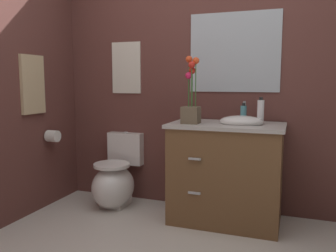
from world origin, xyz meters
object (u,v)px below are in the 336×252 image
at_px(vanity_cabinet, 226,172).
at_px(trash_bin, 175,196).
at_px(wall_poster, 126,68).
at_px(hanging_towel, 33,85).
at_px(flower_vase, 191,103).
at_px(wall_mirror, 234,52).
at_px(lotion_bottle, 261,112).
at_px(toilet, 115,181).
at_px(soap_bottle, 243,114).
at_px(toilet_paper_roll, 53,136).

distance_m(vanity_cabinet, trash_bin, 0.58).
xyz_separation_m(wall_poster, hanging_towel, (-0.61, -0.64, -0.16)).
relative_size(flower_vase, hanging_towel, 1.07).
relative_size(wall_mirror, hanging_towel, 1.54).
relative_size(lotion_bottle, trash_bin, 0.81).
xyz_separation_m(toilet, wall_mirror, (1.07, 0.27, 1.21)).
relative_size(toilet, soap_bottle, 4.14).
relative_size(wall_poster, toilet_paper_roll, 4.58).
height_order(vanity_cabinet, toilet_paper_roll, vanity_cabinet).
bearing_deg(soap_bottle, lotion_bottle, -22.64).
xyz_separation_m(flower_vase, lotion_bottle, (0.55, 0.16, -0.07)).
distance_m(soap_bottle, hanging_towel, 1.87).
xyz_separation_m(vanity_cabinet, wall_poster, (-1.07, 0.29, 0.89)).
distance_m(flower_vase, wall_poster, 0.93).
bearing_deg(hanging_towel, soap_bottle, 14.70).
xyz_separation_m(flower_vase, soap_bottle, (0.40, 0.22, -0.10)).
bearing_deg(flower_vase, hanging_towel, -169.90).
relative_size(vanity_cabinet, flower_vase, 1.84).
bearing_deg(toilet_paper_roll, soap_bottle, 9.63).
relative_size(toilet, hanging_towel, 1.33).
bearing_deg(wall_mirror, toilet, -165.92).
bearing_deg(soap_bottle, toilet_paper_roll, -170.37).
height_order(vanity_cabinet, lotion_bottle, lotion_bottle).
height_order(flower_vase, trash_bin, flower_vase).
relative_size(flower_vase, trash_bin, 2.05).
bearing_deg(toilet_paper_roll, lotion_bottle, 7.06).
height_order(flower_vase, wall_poster, wall_poster).
bearing_deg(flower_vase, wall_mirror, 54.27).
bearing_deg(wall_poster, flower_vase, -26.50).
bearing_deg(vanity_cabinet, wall_poster, 164.63).
xyz_separation_m(vanity_cabinet, lotion_bottle, (0.26, 0.06, 0.51)).
relative_size(soap_bottle, wall_poster, 0.33).
xyz_separation_m(vanity_cabinet, hanging_towel, (-1.68, -0.35, 0.73)).
height_order(wall_poster, wall_mirror, wall_mirror).
distance_m(vanity_cabinet, lotion_bottle, 0.58).
relative_size(toilet, toilet_paper_roll, 6.27).
distance_m(wall_mirror, hanging_towel, 1.81).
relative_size(toilet, lotion_bottle, 3.13).
bearing_deg(toilet, wall_poster, 90.00).
height_order(toilet, soap_bottle, soap_bottle).
bearing_deg(soap_bottle, vanity_cabinet, -132.73).
xyz_separation_m(wall_mirror, toilet_paper_roll, (-1.62, -0.46, -0.77)).
bearing_deg(trash_bin, wall_mirror, 21.82).
distance_m(toilet, hanging_towel, 1.17).
bearing_deg(toilet_paper_roll, flower_vase, 3.10).
height_order(flower_vase, toilet_paper_roll, flower_vase).
relative_size(vanity_cabinet, trash_bin, 3.77).
distance_m(flower_vase, wall_mirror, 0.65).
distance_m(trash_bin, toilet_paper_roll, 1.29).
height_order(flower_vase, wall_mirror, wall_mirror).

